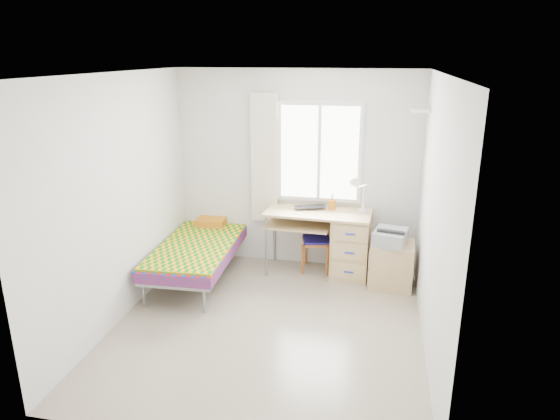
# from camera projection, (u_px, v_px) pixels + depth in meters

# --- Properties ---
(floor) EXTENTS (3.50, 3.50, 0.00)m
(floor) POSITION_uv_depth(u_px,v_px,m) (268.00, 325.00, 5.33)
(floor) COLOR #BCAD93
(floor) RESTS_ON ground
(ceiling) EXTENTS (3.50, 3.50, 0.00)m
(ceiling) POSITION_uv_depth(u_px,v_px,m) (266.00, 73.00, 4.55)
(ceiling) COLOR white
(ceiling) RESTS_ON wall_back
(wall_back) EXTENTS (3.20, 0.00, 3.20)m
(wall_back) POSITION_uv_depth(u_px,v_px,m) (297.00, 170.00, 6.58)
(wall_back) COLOR silver
(wall_back) RESTS_ON ground
(wall_left) EXTENTS (0.00, 3.50, 3.50)m
(wall_left) POSITION_uv_depth(u_px,v_px,m) (119.00, 200.00, 5.24)
(wall_left) COLOR silver
(wall_left) RESTS_ON ground
(wall_right) EXTENTS (0.00, 3.50, 3.50)m
(wall_right) POSITION_uv_depth(u_px,v_px,m) (435.00, 219.00, 4.64)
(wall_right) COLOR silver
(wall_right) RESTS_ON ground
(window) EXTENTS (1.10, 0.04, 1.30)m
(window) POSITION_uv_depth(u_px,v_px,m) (319.00, 153.00, 6.43)
(window) COLOR white
(window) RESTS_ON wall_back
(curtain) EXTENTS (0.35, 0.05, 1.70)m
(curtain) POSITION_uv_depth(u_px,v_px,m) (264.00, 159.00, 6.55)
(curtain) COLOR beige
(curtain) RESTS_ON wall_back
(floating_shelf) EXTENTS (0.20, 0.32, 0.03)m
(floating_shelf) POSITION_uv_depth(u_px,v_px,m) (420.00, 110.00, 5.72)
(floating_shelf) COLOR white
(floating_shelf) RESTS_ON wall_right
(bed) EXTENTS (0.97, 1.97, 0.84)m
(bed) POSITION_uv_depth(u_px,v_px,m) (201.00, 246.00, 6.41)
(bed) COLOR gray
(bed) RESTS_ON floor
(desk) EXTENTS (1.37, 0.68, 0.84)m
(desk) POSITION_uv_depth(u_px,v_px,m) (346.00, 241.00, 6.44)
(desk) COLOR tan
(desk) RESTS_ON floor
(chair) EXTENTS (0.44, 0.44, 0.84)m
(chair) POSITION_uv_depth(u_px,v_px,m) (318.00, 236.00, 6.59)
(chair) COLOR brown
(chair) RESTS_ON floor
(cabinet) EXTENTS (0.55, 0.49, 0.57)m
(cabinet) POSITION_uv_depth(u_px,v_px,m) (391.00, 265.00, 6.15)
(cabinet) COLOR tan
(cabinet) RESTS_ON floor
(printer) EXTENTS (0.45, 0.49, 0.18)m
(printer) POSITION_uv_depth(u_px,v_px,m) (390.00, 237.00, 6.02)
(printer) COLOR #96999E
(printer) RESTS_ON cabinet
(laptop) EXTENTS (0.47, 0.38, 0.03)m
(laptop) POSITION_uv_depth(u_px,v_px,m) (311.00, 209.00, 6.44)
(laptop) COLOR black
(laptop) RESTS_ON desk
(pen_cup) EXTENTS (0.10, 0.10, 0.12)m
(pen_cup) POSITION_uv_depth(u_px,v_px,m) (332.00, 205.00, 6.47)
(pen_cup) COLOR orange
(pen_cup) RESTS_ON desk
(task_lamp) EXTENTS (0.25, 0.34, 0.48)m
(task_lamp) POSITION_uv_depth(u_px,v_px,m) (358.00, 192.00, 6.17)
(task_lamp) COLOR white
(task_lamp) RESTS_ON desk
(book) EXTENTS (0.21, 0.26, 0.02)m
(book) POSITION_uv_depth(u_px,v_px,m) (305.00, 230.00, 6.46)
(book) COLOR gray
(book) RESTS_ON desk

